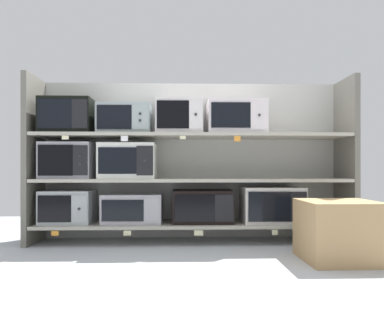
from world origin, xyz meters
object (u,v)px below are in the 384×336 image
Objects in this scene: microwave_0 at (68,207)px; microwave_2 at (202,206)px; shipping_carton at (339,231)px; microwave_1 at (133,208)px; microwave_3 at (272,205)px; microwave_4 at (68,161)px; microwave_7 at (125,120)px; microwave_6 at (68,117)px; microwave_9 at (236,118)px; microwave_8 at (179,118)px; microwave_5 at (128,161)px.

microwave_0 and microwave_2 have the same top height.
shipping_carton is (2.27, -0.78, -0.11)m from microwave_0.
microwave_3 is at bearing -0.02° from microwave_1.
microwave_4 is 0.95× the size of microwave_7.
microwave_6 reaches higher than microwave_4.
microwave_9 reaches higher than microwave_7.
microwave_4 reaches higher than microwave_2.
microwave_7 is at bearing -179.99° from microwave_9.
microwave_2 is 1.04× the size of shipping_carton.
microwave_1 is at bearing 0.03° from microwave_0.
microwave_8 is (0.44, -0.00, 0.87)m from microwave_1.
microwave_7 is (0.53, 0.00, 0.39)m from microwave_4.
microwave_4 is 0.85× the size of microwave_9.
microwave_1 is 0.76m from microwave_4.
microwave_9 is at bearing 0.03° from microwave_8.
microwave_6 is at bearing -180.00° from microwave_2.
microwave_1 is 1.01× the size of microwave_9.
microwave_8 reaches higher than microwave_7.
shipping_carton is (1.22, -0.78, -0.96)m from microwave_8.
microwave_8 is (1.05, 0.00, -0.00)m from microwave_6.
microwave_4 is (-1.94, -0.00, 0.42)m from microwave_3.
microwave_2 is 0.91m from microwave_9.
microwave_8 reaches higher than microwave_0.
microwave_4 is at bearing 161.01° from shipping_carton.
microwave_4 is 1.07× the size of microwave_8.
microwave_9 is (1.59, 0.00, -0.00)m from microwave_6.
microwave_7 reaches higher than microwave_1.
shipping_carton is at bearing -24.23° from microwave_7.
microwave_0 is at bearing 161.02° from shipping_carton.
microwave_5 is at bearing 179.98° from microwave_2.
microwave_2 reaches higher than microwave_1.
microwave_6 is at bearing -180.00° from microwave_7.
microwave_7 is (-0.08, -0.00, 0.85)m from microwave_1.
microwave_5 is at bearing 0.50° from microwave_7.
microwave_1 is 0.98× the size of microwave_2.
microwave_4 reaches higher than microwave_0.
microwave_6 reaches higher than microwave_5.
microwave_3 is 1.31× the size of microwave_8.
microwave_6 is at bearing -180.00° from microwave_8.
microwave_3 is (0.67, -0.00, 0.01)m from microwave_2.
microwave_3 is at bearing -0.02° from microwave_5.
microwave_8 is (0.52, 0.00, 0.02)m from microwave_7.
microwave_3 is (1.95, -0.00, 0.01)m from microwave_0.
microwave_3 is at bearing -0.00° from microwave_0.
microwave_7 reaches higher than microwave_0.
microwave_9 is at bearing 0.01° from microwave_4.
microwave_9 is (1.06, 0.00, 0.02)m from microwave_7.
microwave_0 is 0.85m from microwave_6.
microwave_8 is (-0.22, -0.00, 0.85)m from microwave_2.
microwave_8 is (-0.89, 0.00, 0.84)m from microwave_3.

